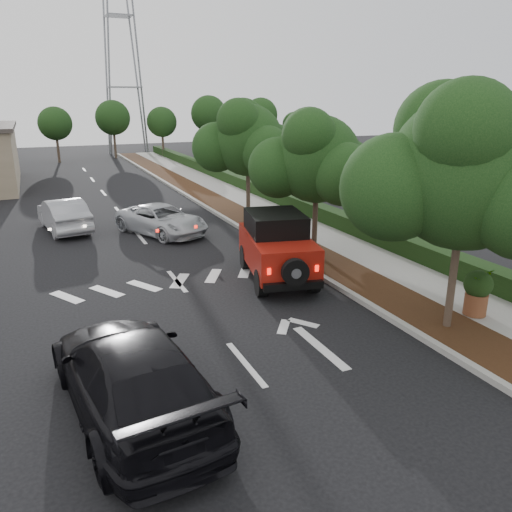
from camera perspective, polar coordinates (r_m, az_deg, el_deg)
ground at (r=11.86m, az=-1.18°, el=-12.24°), size 120.00×120.00×0.00m
curb at (r=23.85m, az=-2.16°, el=3.47°), size 0.20×70.00×0.15m
planting_strip at (r=24.23m, az=0.04°, el=3.67°), size 1.80×70.00×0.12m
sidewalk at (r=25.04m, az=4.02°, el=4.09°), size 2.00×70.00×0.12m
hedge at (r=25.64m, az=6.82°, el=5.10°), size 0.80×70.00×0.80m
transmission_tower at (r=58.65m, az=-14.31°, el=11.31°), size 7.00×4.00×28.00m
street_tree_near at (r=14.38m, az=20.90°, el=-7.85°), size 3.80×3.80×5.92m
street_tree_mid at (r=19.54m, az=6.60°, el=-0.08°), size 3.20×3.20×5.32m
street_tree_far at (r=25.14m, az=-0.89°, el=4.04°), size 3.40×3.40×5.62m
red_jeep at (r=16.87m, az=2.29°, el=1.21°), size 2.76×4.58×2.25m
silver_suv_ahead at (r=22.95m, az=-10.72°, el=4.10°), size 3.94×5.19×1.31m
black_suv_oncoming at (r=10.14m, az=-14.02°, el=-12.97°), size 2.91×5.94×1.66m
silver_sedan_oncoming at (r=24.76m, az=-21.13°, el=4.42°), size 2.24×4.74×1.50m
terracotta_planter at (r=15.03m, az=24.01°, el=-3.38°), size 0.77×0.77×1.35m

